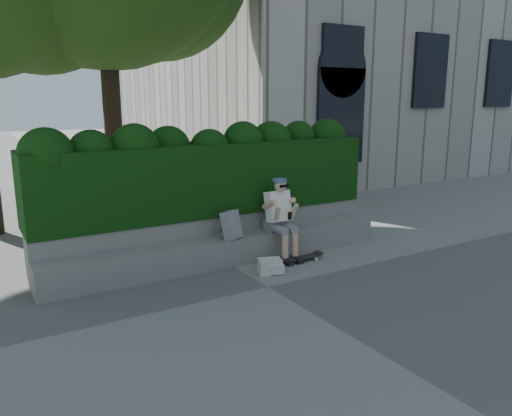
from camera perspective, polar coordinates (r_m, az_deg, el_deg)
ground at (r=7.39m, az=1.36°, el=-9.01°), size 80.00×80.00×0.00m
bench_ledge at (r=8.34m, az=-3.25°, el=-4.86°), size 6.00×0.45×0.45m
planter_wall at (r=8.70m, az=-4.73°, el=-3.11°), size 6.00×0.50×0.75m
hedge at (r=8.69m, az=-5.51°, el=3.44°), size 6.00×1.00×1.20m
person at (r=8.50m, az=2.76°, el=-0.83°), size 0.40×0.76×1.38m
skateboard at (r=8.50m, az=5.22°, el=-5.69°), size 0.74×0.20×0.08m
backpack_plaid at (r=8.14m, az=-2.83°, el=-1.95°), size 0.36×0.30×0.46m
backpack_ground at (r=7.91m, az=1.60°, el=-6.65°), size 0.42×0.35×0.23m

